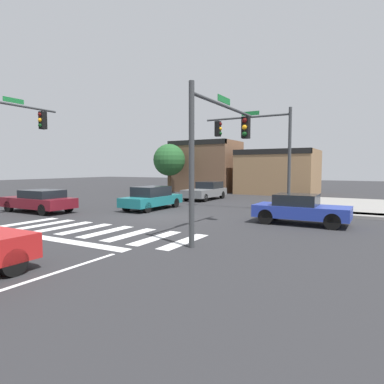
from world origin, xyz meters
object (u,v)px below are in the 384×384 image
(traffic_signal_southeast, at_px, (221,137))
(car_blue, at_px, (300,209))
(car_teal, at_px, (152,198))
(traffic_signal_northeast, at_px, (257,141))
(car_maroon, at_px, (39,201))
(car_gray, at_px, (206,191))
(traffic_signal_southwest, at_px, (6,134))
(roadside_tree, at_px, (169,160))

(traffic_signal_southeast, distance_m, car_blue, 5.56)
(car_blue, bearing_deg, traffic_signal_southeast, -117.16)
(car_teal, bearing_deg, traffic_signal_southeast, 53.43)
(traffic_signal_northeast, relative_size, car_maroon, 1.32)
(traffic_signal_northeast, xyz_separation_m, car_gray, (-5.89, 4.92, -3.48))
(traffic_signal_southeast, height_order, car_teal, traffic_signal_southeast)
(traffic_signal_southeast, distance_m, car_teal, 9.33)
(traffic_signal_southeast, bearing_deg, car_gray, 29.17)
(traffic_signal_southwest, bearing_deg, car_gray, -15.22)
(traffic_signal_southeast, xyz_separation_m, traffic_signal_northeast, (-1.22, 7.82, 0.45))
(traffic_signal_northeast, distance_m, car_gray, 8.42)
(traffic_signal_northeast, bearing_deg, traffic_signal_southwest, 43.71)
(car_blue, bearing_deg, car_gray, 137.04)
(traffic_signal_southeast, distance_m, car_gray, 14.89)
(traffic_signal_southeast, relative_size, traffic_signal_southwest, 0.91)
(car_teal, xyz_separation_m, car_maroon, (-4.90, -4.33, -0.04))
(traffic_signal_northeast, bearing_deg, car_maroon, 32.60)
(traffic_signal_southeast, relative_size, traffic_signal_northeast, 0.94)
(traffic_signal_southwest, xyz_separation_m, car_blue, (13.11, 5.66, -3.55))
(traffic_signal_northeast, relative_size, traffic_signal_southwest, 0.97)
(traffic_signal_southeast, bearing_deg, traffic_signal_southwest, 97.88)
(car_gray, distance_m, car_teal, 7.47)
(traffic_signal_southeast, xyz_separation_m, car_maroon, (-11.99, 0.93, -3.06))
(car_blue, bearing_deg, traffic_signal_northeast, 132.25)
(traffic_signal_northeast, height_order, car_blue, traffic_signal_northeast)
(car_teal, bearing_deg, car_gray, -179.89)
(traffic_signal_southwest, distance_m, car_gray, 15.19)
(car_teal, relative_size, roadside_tree, 0.90)
(car_gray, relative_size, car_teal, 1.04)
(traffic_signal_southeast, relative_size, car_teal, 1.26)
(traffic_signal_northeast, xyz_separation_m, roadside_tree, (-12.22, 9.08, -0.81))
(traffic_signal_southwest, height_order, car_maroon, traffic_signal_southwest)
(traffic_signal_southeast, distance_m, roadside_tree, 21.59)
(traffic_signal_southeast, relative_size, car_blue, 1.36)
(roadside_tree, bearing_deg, car_teal, -61.42)
(traffic_signal_southeast, bearing_deg, roadside_tree, 38.48)
(traffic_signal_southeast, height_order, car_maroon, traffic_signal_southeast)
(car_blue, xyz_separation_m, roadside_tree, (-15.56, 12.76, 2.68))
(traffic_signal_southeast, height_order, roadside_tree, traffic_signal_southeast)
(car_maroon, relative_size, roadside_tree, 0.91)
(car_gray, distance_m, car_maroon, 12.78)
(traffic_signal_southwest, height_order, roadside_tree, traffic_signal_southwest)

